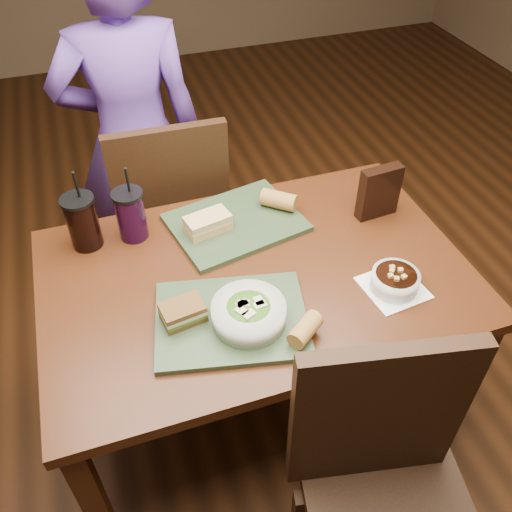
{
  "coord_description": "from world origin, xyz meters",
  "views": [
    {
      "loc": [
        -0.38,
        -1.12,
        1.92
      ],
      "look_at": [
        0.0,
        0.0,
        0.82
      ],
      "focal_mm": 38.0,
      "sensor_mm": 36.0,
      "label": 1
    }
  ],
  "objects_px": {
    "cup_cola": "(83,222)",
    "cup_berry": "(131,215)",
    "salad_bowl": "(249,312)",
    "sandwich_near": "(183,312)",
    "sandwich_far": "(208,223)",
    "baguette_far": "(279,200)",
    "chip_bag": "(379,192)",
    "soup_bowl": "(395,281)",
    "tray_far": "(236,223)",
    "diner": "(134,140)",
    "baguette_near": "(305,330)",
    "tray_near": "(231,320)",
    "chair_near": "(387,490)",
    "chair_far": "(171,213)",
    "dining_table": "(256,293)"
  },
  "relations": [
    {
      "from": "soup_bowl",
      "to": "sandwich_near",
      "type": "bearing_deg",
      "value": 173.89
    },
    {
      "from": "dining_table",
      "to": "cup_cola",
      "type": "bearing_deg",
      "value": 147.53
    },
    {
      "from": "tray_near",
      "to": "sandwich_near",
      "type": "distance_m",
      "value": 0.14
    },
    {
      "from": "soup_bowl",
      "to": "chip_bag",
      "type": "xyz_separation_m",
      "value": [
        0.12,
        0.34,
        0.06
      ]
    },
    {
      "from": "dining_table",
      "to": "sandwich_far",
      "type": "bearing_deg",
      "value": 112.25
    },
    {
      "from": "tray_near",
      "to": "chip_bag",
      "type": "bearing_deg",
      "value": 26.73
    },
    {
      "from": "chair_near",
      "to": "soup_bowl",
      "type": "relative_size",
      "value": 5.28
    },
    {
      "from": "baguette_far",
      "to": "chair_near",
      "type": "bearing_deg",
      "value": -92.82
    },
    {
      "from": "cup_cola",
      "to": "salad_bowl",
      "type": "bearing_deg",
      "value": -51.71
    },
    {
      "from": "tray_near",
      "to": "tray_far",
      "type": "relative_size",
      "value": 1.0
    },
    {
      "from": "sandwich_far",
      "to": "cup_cola",
      "type": "height_order",
      "value": "cup_cola"
    },
    {
      "from": "sandwich_far",
      "to": "cup_berry",
      "type": "relative_size",
      "value": 0.59
    },
    {
      "from": "cup_cola",
      "to": "tray_far",
      "type": "bearing_deg",
      "value": -6.96
    },
    {
      "from": "soup_bowl",
      "to": "cup_cola",
      "type": "height_order",
      "value": "cup_cola"
    },
    {
      "from": "cup_berry",
      "to": "salad_bowl",
      "type": "bearing_deg",
      "value": -63.8
    },
    {
      "from": "tray_far",
      "to": "salad_bowl",
      "type": "distance_m",
      "value": 0.45
    },
    {
      "from": "soup_bowl",
      "to": "sandwich_far",
      "type": "relative_size",
      "value": 1.19
    },
    {
      "from": "diner",
      "to": "tray_far",
      "type": "height_order",
      "value": "diner"
    },
    {
      "from": "salad_bowl",
      "to": "soup_bowl",
      "type": "relative_size",
      "value": 1.09
    },
    {
      "from": "tray_far",
      "to": "sandwich_far",
      "type": "relative_size",
      "value": 2.64
    },
    {
      "from": "tray_near",
      "to": "soup_bowl",
      "type": "xyz_separation_m",
      "value": [
        0.49,
        -0.03,
        0.02
      ]
    },
    {
      "from": "chair_near",
      "to": "sandwich_far",
      "type": "relative_size",
      "value": 6.3
    },
    {
      "from": "sandwich_near",
      "to": "sandwich_far",
      "type": "distance_m",
      "value": 0.39
    },
    {
      "from": "chair_near",
      "to": "diner",
      "type": "height_order",
      "value": "diner"
    },
    {
      "from": "diner",
      "to": "cup_berry",
      "type": "bearing_deg",
      "value": 82.31
    },
    {
      "from": "diner",
      "to": "chip_bag",
      "type": "relative_size",
      "value": 8.41
    },
    {
      "from": "cup_cola",
      "to": "chair_far",
      "type": "bearing_deg",
      "value": 45.21
    },
    {
      "from": "dining_table",
      "to": "chair_near",
      "type": "distance_m",
      "value": 0.68
    },
    {
      "from": "chair_far",
      "to": "baguette_far",
      "type": "bearing_deg",
      "value": -47.82
    },
    {
      "from": "chair_near",
      "to": "baguette_near",
      "type": "relative_size",
      "value": 9.49
    },
    {
      "from": "tray_near",
      "to": "sandwich_far",
      "type": "bearing_deg",
      "value": 84.57
    },
    {
      "from": "tray_near",
      "to": "soup_bowl",
      "type": "height_order",
      "value": "soup_bowl"
    },
    {
      "from": "cup_cola",
      "to": "cup_berry",
      "type": "height_order",
      "value": "cup_cola"
    },
    {
      "from": "dining_table",
      "to": "cup_berry",
      "type": "distance_m",
      "value": 0.47
    },
    {
      "from": "baguette_near",
      "to": "cup_berry",
      "type": "height_order",
      "value": "cup_berry"
    },
    {
      "from": "tray_near",
      "to": "salad_bowl",
      "type": "relative_size",
      "value": 2.04
    },
    {
      "from": "chair_far",
      "to": "salad_bowl",
      "type": "relative_size",
      "value": 4.84
    },
    {
      "from": "diner",
      "to": "baguette_near",
      "type": "distance_m",
      "value": 1.16
    },
    {
      "from": "sandwich_near",
      "to": "dining_table",
      "type": "bearing_deg",
      "value": 26.4
    },
    {
      "from": "soup_bowl",
      "to": "sandwich_near",
      "type": "height_order",
      "value": "sandwich_near"
    },
    {
      "from": "baguette_far",
      "to": "chip_bag",
      "type": "relative_size",
      "value": 0.65
    },
    {
      "from": "diner",
      "to": "tray_near",
      "type": "xyz_separation_m",
      "value": [
        0.1,
        -1.0,
        -0.03
      ]
    },
    {
      "from": "cup_cola",
      "to": "chip_bag",
      "type": "distance_m",
      "value": 0.97
    },
    {
      "from": "salad_bowl",
      "to": "sandwich_near",
      "type": "relative_size",
      "value": 1.62
    },
    {
      "from": "sandwich_far",
      "to": "tray_far",
      "type": "bearing_deg",
      "value": 10.85
    },
    {
      "from": "baguette_near",
      "to": "soup_bowl",
      "type": "bearing_deg",
      "value": 16.47
    },
    {
      "from": "tray_far",
      "to": "cup_cola",
      "type": "xyz_separation_m",
      "value": [
        -0.48,
        0.06,
        0.08
      ]
    },
    {
      "from": "chair_near",
      "to": "sandwich_near",
      "type": "relative_size",
      "value": 7.87
    },
    {
      "from": "sandwich_far",
      "to": "baguette_near",
      "type": "xyz_separation_m",
      "value": [
        0.13,
        -0.51,
        -0.0
      ]
    },
    {
      "from": "sandwich_near",
      "to": "salad_bowl",
      "type": "bearing_deg",
      "value": -20.67
    }
  ]
}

